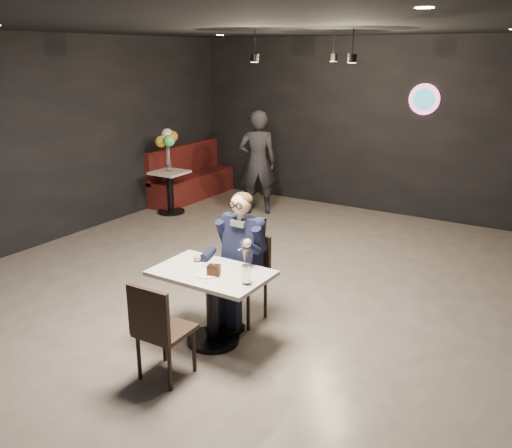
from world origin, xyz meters
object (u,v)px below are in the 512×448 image
Objects in this scene: chair_far at (243,280)px; sundae_glass at (246,275)px; balloon_vase at (169,167)px; booth_bench at (192,172)px; passerby at (257,163)px; main_table at (212,307)px; side_table at (170,194)px; chair_near at (165,328)px; seated_man at (243,256)px.

chair_far is 5.16× the size of sundae_glass.
balloon_vase is at bearing 138.36° from sundae_glass.
booth_bench is 1.14× the size of passerby.
sundae_glass is 1.31× the size of balloon_vase.
main_table is 4.63m from side_table.
chair_far is at bearing -45.85° from booth_bench.
seated_man is (0.00, 1.23, 0.26)m from chair_near.
balloon_vase is (0.00, 0.00, 0.47)m from side_table.
sundae_glass is (0.44, -0.07, 0.46)m from main_table.
chair_near is 0.64× the size of seated_man.
chair_far is 0.51× the size of passerby.
chair_far is at bearing -90.00° from seated_man.
side_table is 0.38× the size of passerby.
passerby is at bearing 116.12° from main_table.
main_table is 0.64m from sundae_glass.
balloon_vase is at bearing -1.84° from passerby.
sundae_glass is 0.26× the size of side_table.
sundae_glass reaches higher than chair_near.
side_table is (-3.30, 2.71, -0.12)m from chair_far.
seated_man reaches higher than chair_far.
seated_man is at bearing 90.00° from chair_far.
chair_far is (0.00, 0.55, 0.09)m from main_table.
balloon_vase is (-3.30, 2.71, 0.10)m from seated_man.
booth_bench is (-3.60, 4.94, 0.06)m from chair_near.
sundae_glass is at bearing 52.65° from chair_near.
balloon_vase is at bearing 135.37° from main_table.
seated_man is at bearing 85.75° from passerby.
passerby is (-1.99, 3.52, 0.44)m from chair_far.
chair_near is 0.84m from sundae_glass.
chair_far is at bearing -39.37° from side_table.
balloon_vase is at bearing 128.35° from chair_near.
main_table is at bearing 82.32° from passerby.
balloon_vase reaches higher than main_table.
passerby reaches higher than chair_near.
main_table is 0.53× the size of booth_bench.
chair_far is 1.00× the size of chair_near.
side_table is at bearing -73.30° from booth_bench.
chair_far is 1.23m from chair_near.
chair_far and chair_near have the same top height.
seated_man is 0.70× the size of booth_bench.
chair_near is at bearing -125.75° from sundae_glass.
seated_man is at bearing -39.37° from balloon_vase.
booth_bench reaches higher than side_table.
chair_far is 4.07m from passerby.
chair_near is 5.16× the size of sundae_glass.
sundae_glass reaches higher than side_table.
booth_bench is at bearing -40.47° from passerby.
passerby is (-1.99, 3.52, 0.18)m from seated_man.
main_table is at bearing 171.14° from sundae_glass.
booth_bench is 3.00× the size of side_table.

